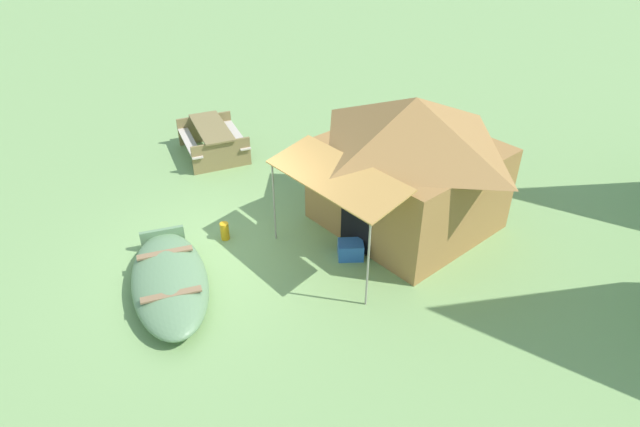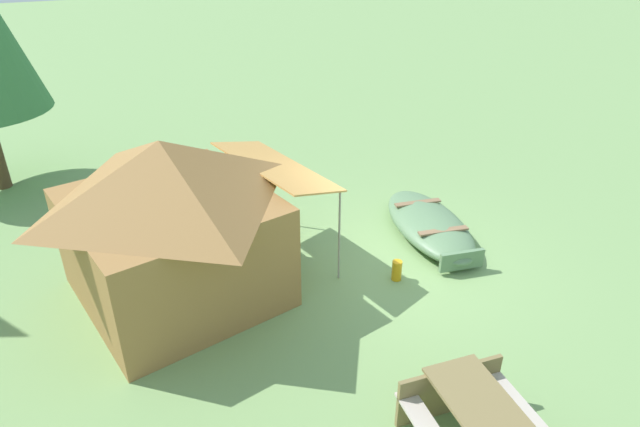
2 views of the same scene
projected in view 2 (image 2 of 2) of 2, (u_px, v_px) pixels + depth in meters
ground_plane at (390, 263)px, 10.17m from camera, size 80.00×80.00×0.00m
beached_rowboat at (429, 224)px, 10.93m from camera, size 3.11×1.71×0.46m
canvas_cabin_tent at (170, 219)px, 8.72m from camera, size 3.91×4.63×2.72m
cooler_box at (261, 248)px, 10.31m from camera, size 0.53×0.58×0.34m
fuel_can at (397, 270)px, 9.63m from camera, size 0.18×0.18×0.37m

